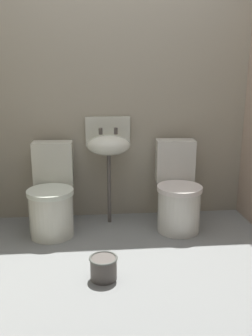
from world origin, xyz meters
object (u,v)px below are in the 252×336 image
toilet_right (178,194)px  bucket (104,267)px  toilet_left (52,197)px  sink (108,144)px

toilet_right → bucket: bearing=53.2°
toilet_right → bucket: size_ratio=3.92×
toilet_left → sink: (0.51, 0.19, 0.43)m
toilet_right → bucket: toilet_right is taller
toilet_left → toilet_right: same height
toilet_left → bucket: (0.43, -0.82, -0.23)m
toilet_right → sink: bearing=-13.2°
toilet_right → sink: 0.78m
toilet_left → sink: bearing=-159.2°
sink → toilet_left: bearing=-159.9°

